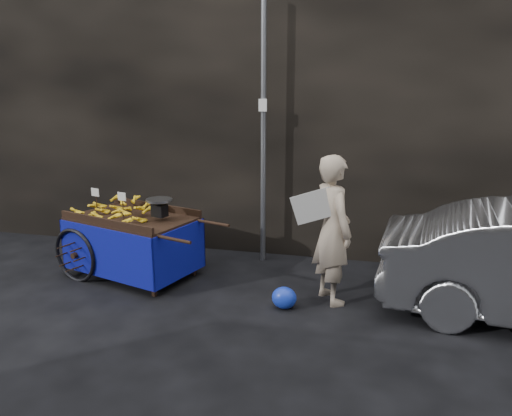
# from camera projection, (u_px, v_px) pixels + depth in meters

# --- Properties ---
(ground) EXTENTS (80.00, 80.00, 0.00)m
(ground) POSITION_uv_depth(u_px,v_px,m) (220.00, 290.00, 6.73)
(ground) COLOR black
(ground) RESTS_ON ground
(building_wall) EXTENTS (13.50, 2.00, 5.00)m
(building_wall) POSITION_uv_depth(u_px,v_px,m) (286.00, 95.00, 8.47)
(building_wall) COLOR black
(building_wall) RESTS_ON ground
(street_pole) EXTENTS (0.12, 0.10, 4.00)m
(street_pole) POSITION_uv_depth(u_px,v_px,m) (263.00, 132.00, 7.38)
(street_pole) COLOR slate
(street_pole) RESTS_ON ground
(banana_cart) EXTENTS (2.54, 1.68, 1.27)m
(banana_cart) POSITION_uv_depth(u_px,v_px,m) (130.00, 222.00, 7.10)
(banana_cart) COLOR black
(banana_cart) RESTS_ON ground
(vendor) EXTENTS (0.90, 0.82, 1.89)m
(vendor) POSITION_uv_depth(u_px,v_px,m) (333.00, 230.00, 6.21)
(vendor) COLOR tan
(vendor) RESTS_ON ground
(plastic_bag) EXTENTS (0.31, 0.25, 0.28)m
(plastic_bag) POSITION_uv_depth(u_px,v_px,m) (284.00, 298.00, 6.17)
(plastic_bag) COLOR blue
(plastic_bag) RESTS_ON ground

